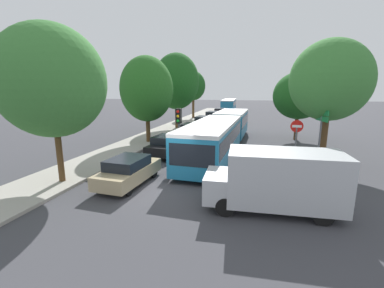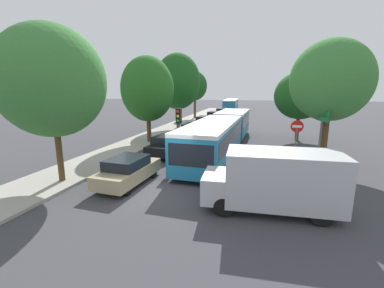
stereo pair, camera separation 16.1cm
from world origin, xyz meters
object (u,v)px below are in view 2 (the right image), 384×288
at_px(queued_car_red, 222,113).
at_px(queued_car_tan, 128,170).
at_px(queued_car_green, 193,131).
at_px(white_van, 276,179).
at_px(queued_car_silver, 205,122).
at_px(articulated_bus, 223,130).
at_px(direction_sign_post, 321,126).
at_px(tree_left_far, 178,82).
at_px(tree_left_mid, 149,91).
at_px(city_bus_rear, 231,104).
at_px(tree_right_mid, 300,96).
at_px(tree_left_distant, 195,87).
at_px(queued_car_black, 168,145).
at_px(no_entry_sign, 296,137).
at_px(tree_right_near, 331,81).
at_px(queued_car_graphite, 215,117).
at_px(traffic_light, 179,123).
at_px(tree_left_near, 51,82).

bearing_deg(queued_car_red, queued_car_tan, -176.63).
relative_size(queued_car_green, white_van, 0.80).
bearing_deg(queued_car_silver, articulated_bus, -157.20).
distance_m(direction_sign_post, tree_left_far, 18.17).
bearing_deg(queued_car_silver, tree_left_mid, 167.17).
relative_size(direction_sign_post, tree_left_far, 0.42).
height_order(articulated_bus, queued_car_red, articulated_bus).
bearing_deg(direction_sign_post, tree_left_mid, -33.25).
distance_m(city_bus_rear, direction_sign_post, 41.32).
distance_m(articulated_bus, tree_left_mid, 7.02).
distance_m(queued_car_tan, tree_right_mid, 17.11).
relative_size(tree_left_far, tree_left_distant, 1.17).
bearing_deg(queued_car_silver, queued_car_black, -176.12).
distance_m(white_van, tree_left_far, 21.51).
bearing_deg(no_entry_sign, direction_sign_post, 81.09).
height_order(queued_car_silver, tree_left_distant, tree_left_distant).
bearing_deg(tree_left_mid, city_bus_rear, 85.09).
bearing_deg(queued_car_silver, queued_car_red, 2.31).
xyz_separation_m(direction_sign_post, tree_left_far, (-12.38, 12.99, 2.81)).
relative_size(city_bus_rear, queued_car_red, 2.59).
distance_m(queued_car_green, queued_car_silver, 6.30).
bearing_deg(tree_left_mid, tree_left_far, 90.63).
bearing_deg(queued_car_tan, white_van, -96.00).
distance_m(city_bus_rear, queued_car_red, 13.25).
bearing_deg(tree_right_near, queued_car_green, 144.70).
relative_size(queued_car_red, white_van, 0.85).
xyz_separation_m(queued_car_tan, white_van, (6.74, -1.15, 0.56)).
relative_size(queued_car_graphite, tree_left_far, 0.52).
bearing_deg(tree_right_mid, queued_car_red, 117.66).
height_order(city_bus_rear, tree_right_near, tree_right_near).
bearing_deg(direction_sign_post, queued_car_green, -52.36).
relative_size(traffic_light, tree_right_near, 0.47).
height_order(queued_car_green, tree_left_far, tree_left_far).
xyz_separation_m(queued_car_green, direction_sign_post, (9.35, -7.98, 1.86)).
bearing_deg(traffic_light, articulated_bus, 160.36).
bearing_deg(tree_left_far, no_entry_sign, -48.90).
height_order(articulated_bus, no_entry_sign, no_entry_sign).
height_order(queued_car_red, no_entry_sign, no_entry_sign).
bearing_deg(no_entry_sign, queued_car_tan, -59.67).
relative_size(queued_car_graphite, direction_sign_post, 1.22).
xyz_separation_m(city_bus_rear, tree_left_mid, (-3.04, -35.45, 3.02)).
bearing_deg(queued_car_red, tree_left_mid, 175.71).
xyz_separation_m(queued_car_black, queued_car_graphite, (0.11, 19.06, 0.05)).
xyz_separation_m(direction_sign_post, tree_right_mid, (0.09, 9.32, 1.42)).
bearing_deg(articulated_bus, traffic_light, -22.05).
relative_size(white_van, tree_left_near, 0.69).
height_order(city_bus_rear, direction_sign_post, direction_sign_post).
bearing_deg(queued_car_silver, traffic_light, -170.77).
relative_size(direction_sign_post, tree_left_mid, 0.50).
relative_size(city_bus_rear, queued_car_silver, 2.68).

